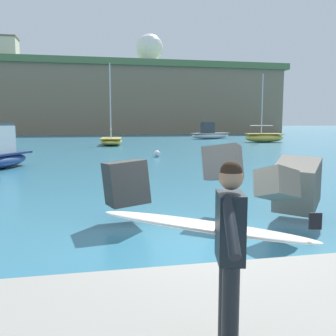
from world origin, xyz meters
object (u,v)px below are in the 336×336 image
mooring_buoy_inner (119,142)px  station_building_central (4,50)px  boat_mid_right (210,134)px  radar_dome (149,52)px  mooring_buoy_middle (157,154)px  boat_near_left (264,137)px  boat_near_centre (111,141)px  surfer_with_board (224,241)px

mooring_buoy_inner → station_building_central: size_ratio=0.09×
boat_mid_right → radar_dome: size_ratio=0.72×
mooring_buoy_inner → mooring_buoy_middle: size_ratio=1.00×
mooring_buoy_middle → radar_dome: radar_dome is taller
mooring_buoy_inner → station_building_central: bearing=115.8°
boat_near_left → mooring_buoy_middle: (-15.21, -15.50, -0.36)m
boat_mid_right → station_building_central: size_ratio=1.21×
boat_near_left → boat_mid_right: 10.07m
boat_near_left → radar_dome: (-5.88, 47.85, 17.69)m
station_building_central → boat_near_centre: bearing=-66.7°
surfer_with_board → mooring_buoy_inner: surfer_with_board is taller
surfer_with_board → mooring_buoy_middle: bearing=81.7°
boat_near_centre → boat_mid_right: (14.05, 11.33, 0.25)m
boat_near_centre → mooring_buoy_inner: 2.70m
boat_near_left → boat_mid_right: size_ratio=1.25×
boat_near_centre → mooring_buoy_inner: bearing=68.3°
boat_near_left → station_building_central: station_building_central is taller
surfer_with_board → mooring_buoy_inner: (1.82, 37.68, -1.06)m
boat_near_left → mooring_buoy_middle: size_ratio=17.49×
radar_dome → boat_near_centre: bearing=-103.2°
boat_near_left → boat_near_centre: bearing=-173.9°
boat_near_centre → radar_dome: size_ratio=0.94×
mooring_buoy_inner → radar_dome: 51.68m
surfer_with_board → mooring_buoy_inner: 37.74m
boat_mid_right → mooring_buoy_inner: bearing=-145.9°
boat_mid_right → mooring_buoy_middle: (-11.72, -24.94, -0.48)m
mooring_buoy_inner → mooring_buoy_middle: bearing=-85.3°
station_building_central → mooring_buoy_inner: bearing=-64.2°
mooring_buoy_inner → mooring_buoy_middle: (1.33, -16.11, 0.00)m
boat_mid_right → radar_dome: radar_dome is taller
surfer_with_board → mooring_buoy_middle: (3.15, 21.57, -1.06)m
boat_mid_right → boat_near_centre: bearing=-141.1°
boat_near_left → station_building_central: bearing=131.6°
boat_mid_right → radar_dome: (-2.39, 38.41, 17.57)m
boat_near_left → station_building_central: 56.08m
boat_near_left → boat_near_centre: (-17.53, -1.89, -0.14)m
boat_near_centre → radar_dome: 54.11m
surfer_with_board → boat_mid_right: bearing=72.3°
mooring_buoy_middle → mooring_buoy_inner: bearing=94.7°
surfer_with_board → boat_near_left: boat_near_left is taller
mooring_buoy_inner → radar_dome: (10.66, 47.24, 18.05)m
boat_mid_right → radar_dome: bearing=93.6°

